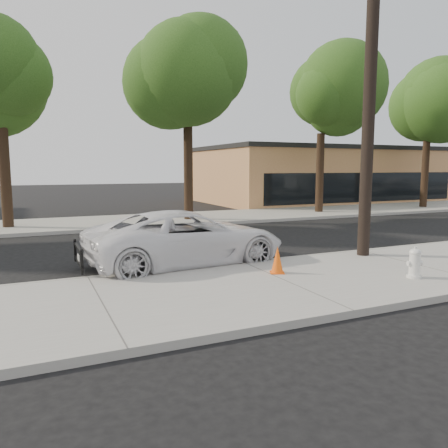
{
  "coord_description": "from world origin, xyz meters",
  "views": [
    {
      "loc": [
        -5.16,
        -12.37,
        2.67
      ],
      "look_at": [
        0.09,
        -0.7,
        1.0
      ],
      "focal_mm": 35.0,
      "sensor_mm": 36.0,
      "label": 1
    }
  ],
  "objects_px": {
    "police_cruiser": "(187,238)",
    "fire_hydrant": "(415,264)",
    "traffic_cone": "(277,260)",
    "utility_pole": "(370,93)"
  },
  "relations": [
    {
      "from": "utility_pole",
      "to": "traffic_cone",
      "type": "bearing_deg",
      "value": -165.81
    },
    {
      "from": "police_cruiser",
      "to": "fire_hydrant",
      "type": "distance_m",
      "value": 5.73
    },
    {
      "from": "police_cruiser",
      "to": "traffic_cone",
      "type": "height_order",
      "value": "police_cruiser"
    },
    {
      "from": "fire_hydrant",
      "to": "traffic_cone",
      "type": "height_order",
      "value": "fire_hydrant"
    },
    {
      "from": "police_cruiser",
      "to": "traffic_cone",
      "type": "relative_size",
      "value": 8.37
    },
    {
      "from": "utility_pole",
      "to": "police_cruiser",
      "type": "height_order",
      "value": "utility_pole"
    },
    {
      "from": "utility_pole",
      "to": "fire_hydrant",
      "type": "bearing_deg",
      "value": -106.74
    },
    {
      "from": "police_cruiser",
      "to": "traffic_cone",
      "type": "distance_m",
      "value": 2.75
    },
    {
      "from": "utility_pole",
      "to": "police_cruiser",
      "type": "relative_size",
      "value": 1.66
    },
    {
      "from": "fire_hydrant",
      "to": "traffic_cone",
      "type": "xyz_separation_m",
      "value": [
        -2.64,
        1.68,
        -0.01
      ]
    }
  ]
}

